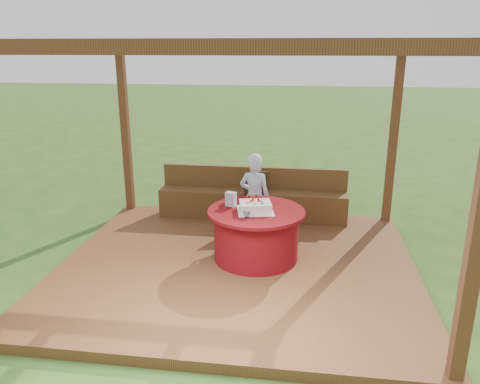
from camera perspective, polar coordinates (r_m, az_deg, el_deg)
name	(u,v)px	position (r m, az deg, el deg)	size (l,w,h in m)	color
ground	(237,271)	(6.13, -0.33, -9.65)	(60.00, 60.00, 0.00)	#2E511B
deck	(237,267)	(6.11, -0.33, -9.15)	(4.50, 4.00, 0.12)	brown
pergola	(237,81)	(5.48, -0.37, 13.40)	(4.50, 4.00, 2.72)	brown
bench	(253,201)	(7.56, 1.55, -1.16)	(3.00, 0.42, 0.80)	brown
table	(256,234)	(6.08, 1.96, -5.13)	(1.25, 1.25, 0.67)	maroon
chair	(257,198)	(7.15, 2.14, -0.72)	(0.47, 0.47, 0.83)	#311D0F
elderly_woman	(255,195)	(6.71, 1.79, -0.36)	(0.45, 0.31, 1.23)	#9CC0E8
birthday_cake	(255,207)	(5.91, 1.87, -1.78)	(0.53, 0.53, 0.19)	white
gift_bag	(231,199)	(6.09, -1.12, -0.87)	(0.13, 0.08, 0.19)	#F09BCD
drinking_glass	(247,215)	(5.69, 0.85, -2.79)	(0.09, 0.09, 0.08)	white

